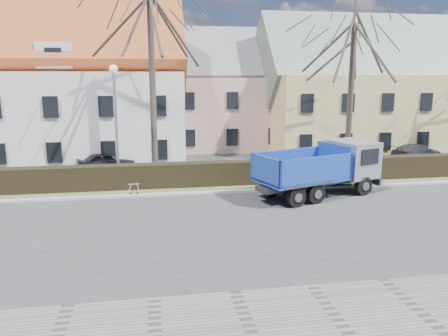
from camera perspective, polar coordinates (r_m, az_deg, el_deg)
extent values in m
plane|color=#363638|center=(18.12, -2.18, -7.23)|extent=(120.00, 120.00, 0.00)
cube|color=#A8A7A5|center=(22.47, -3.68, -3.26)|extent=(80.00, 0.30, 0.12)
cube|color=#515C33|center=(24.01, -4.07, -2.30)|extent=(80.00, 3.00, 0.10)
cube|color=black|center=(23.68, -4.05, -1.01)|extent=(60.00, 0.90, 1.30)
imported|color=black|center=(28.58, -15.08, 0.79)|extent=(3.87, 2.22, 1.24)
imported|color=#28282F|center=(33.87, 23.84, 1.88)|extent=(4.60, 3.22, 1.24)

